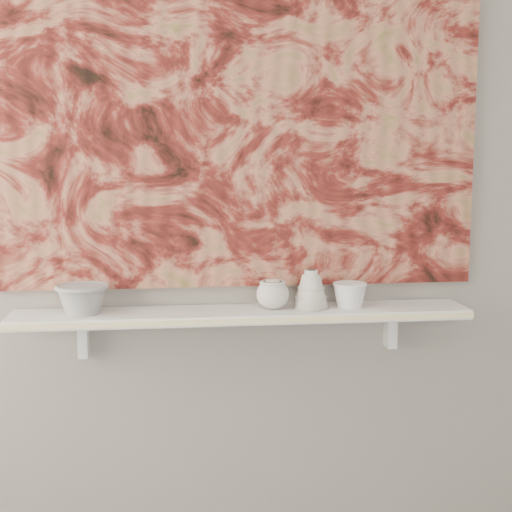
{
  "coord_description": "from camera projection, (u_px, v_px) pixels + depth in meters",
  "views": [
    {
      "loc": [
        -0.21,
        -0.63,
        1.4
      ],
      "look_at": [
        0.04,
        1.49,
        1.1
      ],
      "focal_mm": 50.0,
      "sensor_mm": 36.0,
      "label": 1
    }
  ],
  "objects": [
    {
      "name": "bracket_left",
      "position": [
        83.0,
        338.0,
        2.2
      ],
      "size": [
        0.03,
        0.06,
        0.12
      ],
      "primitive_type": "cube",
      "color": "silver",
      "rests_on": "wall_back"
    },
    {
      "name": "painting",
      "position": [
        240.0,
        109.0,
        2.18
      ],
      "size": [
        1.5,
        0.02,
        1.1
      ],
      "primitive_type": "cube",
      "color": "maroon",
      "rests_on": "wall_back"
    },
    {
      "name": "shelf_stripe",
      "position": [
        246.0,
        321.0,
        2.1
      ],
      "size": [
        1.4,
        0.01,
        0.02
      ],
      "primitive_type": "cube",
      "color": "#FBE8A7",
      "rests_on": "shelf"
    },
    {
      "name": "bracket_right",
      "position": [
        390.0,
        329.0,
        2.32
      ],
      "size": [
        0.03,
        0.06,
        0.12
      ],
      "primitive_type": "cube",
      "color": "silver",
      "rests_on": "wall_back"
    },
    {
      "name": "shelf",
      "position": [
        243.0,
        314.0,
        2.19
      ],
      "size": [
        1.4,
        0.18,
        0.03
      ],
      "primitive_type": "cube",
      "color": "silver",
      "rests_on": "wall_back"
    },
    {
      "name": "house_motif",
      "position": [
        381.0,
        209.0,
        2.26
      ],
      "size": [
        0.09,
        0.0,
        0.08
      ],
      "primitive_type": "cube",
      "color": "black",
      "rests_on": "painting"
    },
    {
      "name": "cup_cream",
      "position": [
        273.0,
        294.0,
        2.19
      ],
      "size": [
        0.1,
        0.1,
        0.09
      ],
      "primitive_type": null,
      "rotation": [
        0.0,
        0.0,
        -0.0
      ],
      "color": "beige",
      "rests_on": "shelf"
    },
    {
      "name": "bowl_white",
      "position": [
        350.0,
        295.0,
        2.22
      ],
      "size": [
        0.14,
        0.14,
        0.08
      ],
      "primitive_type": null,
      "rotation": [
        0.0,
        0.0,
        -0.37
      ],
      "color": "silver",
      "rests_on": "shelf"
    },
    {
      "name": "wall_back",
      "position": [
        239.0,
        171.0,
        2.22
      ],
      "size": [
        3.6,
        0.0,
        3.6
      ],
      "primitive_type": "plane",
      "rotation": [
        1.57,
        0.0,
        0.0
      ],
      "color": "gray",
      "rests_on": "floor"
    },
    {
      "name": "bell_vessel",
      "position": [
        311.0,
        289.0,
        2.2
      ],
      "size": [
        0.14,
        0.14,
        0.12
      ],
      "primitive_type": null,
      "rotation": [
        0.0,
        0.0,
        0.36
      ],
      "color": "beige",
      "rests_on": "shelf"
    },
    {
      "name": "bowl_grey",
      "position": [
        82.0,
        299.0,
        2.12
      ],
      "size": [
        0.19,
        0.19,
        0.09
      ],
      "primitive_type": null,
      "rotation": [
        0.0,
        0.0,
        -0.21
      ],
      "color": "gray",
      "rests_on": "shelf"
    }
  ]
}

